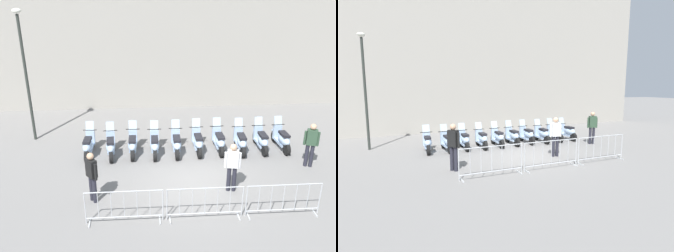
% 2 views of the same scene
% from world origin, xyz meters
% --- Properties ---
extents(ground_plane, '(120.00, 120.00, 0.00)m').
position_xyz_m(ground_plane, '(0.00, 0.00, 0.00)').
color(ground_plane, slate).
extents(building_facade, '(28.02, 6.90, 10.41)m').
position_xyz_m(building_facade, '(-1.42, 8.64, 5.21)').
color(building_facade, '#9E998E').
rests_on(building_facade, ground).
extents(motorcycle_0, '(0.59, 1.72, 1.24)m').
position_xyz_m(motorcycle_0, '(-4.23, 1.57, 0.45)').
color(motorcycle_0, black).
rests_on(motorcycle_0, ground).
extents(motorcycle_1, '(0.70, 1.71, 1.24)m').
position_xyz_m(motorcycle_1, '(-3.35, 1.59, 0.45)').
color(motorcycle_1, black).
rests_on(motorcycle_1, ground).
extents(motorcycle_2, '(0.62, 1.72, 1.24)m').
position_xyz_m(motorcycle_2, '(-2.50, 1.81, 0.45)').
color(motorcycle_2, black).
rests_on(motorcycle_2, ground).
extents(motorcycle_3, '(0.62, 1.72, 1.24)m').
position_xyz_m(motorcycle_3, '(-1.63, 1.88, 0.45)').
color(motorcycle_3, black).
rests_on(motorcycle_3, ground).
extents(motorcycle_4, '(0.62, 1.72, 1.24)m').
position_xyz_m(motorcycle_4, '(-0.78, 2.04, 0.45)').
color(motorcycle_4, black).
rests_on(motorcycle_4, ground).
extents(motorcycle_5, '(0.64, 1.72, 1.24)m').
position_xyz_m(motorcycle_5, '(0.07, 2.26, 0.45)').
color(motorcycle_5, black).
rests_on(motorcycle_5, ground).
extents(motorcycle_6, '(0.66, 1.72, 1.24)m').
position_xyz_m(motorcycle_6, '(0.93, 2.43, 0.45)').
color(motorcycle_6, black).
rests_on(motorcycle_6, ground).
extents(motorcycle_7, '(0.60, 1.72, 1.24)m').
position_xyz_m(motorcycle_7, '(1.80, 2.47, 0.45)').
color(motorcycle_7, black).
rests_on(motorcycle_7, ground).
extents(motorcycle_8, '(0.64, 1.72, 1.24)m').
position_xyz_m(motorcycle_8, '(2.65, 2.66, 0.45)').
color(motorcycle_8, black).
rests_on(motorcycle_8, ground).
extents(motorcycle_9, '(0.70, 1.71, 1.24)m').
position_xyz_m(motorcycle_9, '(3.51, 2.83, 0.45)').
color(motorcycle_9, black).
rests_on(motorcycle_9, ground).
extents(barrier_segment_0, '(2.26, 0.78, 1.07)m').
position_xyz_m(barrier_segment_0, '(-1.99, -2.52, 0.53)').
color(barrier_segment_0, '#B2B5B7').
rests_on(barrier_segment_0, ground).
extents(barrier_segment_1, '(2.26, 0.78, 1.07)m').
position_xyz_m(barrier_segment_1, '(0.35, -2.14, 0.53)').
color(barrier_segment_1, '#B2B5B7').
rests_on(barrier_segment_1, ground).
extents(barrier_segment_2, '(2.26, 0.78, 1.07)m').
position_xyz_m(barrier_segment_2, '(2.69, -1.76, 0.53)').
color(barrier_segment_2, '#B2B5B7').
rests_on(barrier_segment_2, ground).
extents(street_lamp, '(0.36, 0.36, 5.52)m').
position_xyz_m(street_lamp, '(-7.01, 2.87, 3.35)').
color(street_lamp, '#2D332D').
rests_on(street_lamp, ground).
extents(officer_near_row_end, '(0.54, 0.28, 1.73)m').
position_xyz_m(officer_near_row_end, '(4.25, 1.43, 0.98)').
color(officer_near_row_end, '#23232D').
rests_on(officer_near_row_end, ground).
extents(officer_mid_plaza, '(0.43, 0.40, 1.73)m').
position_xyz_m(officer_mid_plaza, '(-3.20, -1.54, 0.98)').
color(officer_mid_plaza, '#23232D').
rests_on(officer_mid_plaza, ground).
extents(officer_by_barriers, '(0.55, 0.22, 1.73)m').
position_xyz_m(officer_by_barriers, '(1.24, -0.52, 0.98)').
color(officer_by_barriers, '#23232D').
rests_on(officer_by_barriers, ground).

